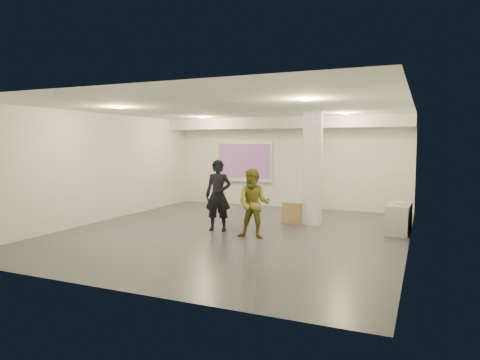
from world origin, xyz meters
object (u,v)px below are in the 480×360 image
at_px(credenza, 399,218).
at_px(man, 254,204).
at_px(projection_screen, 244,162).
at_px(column, 312,168).
at_px(woman, 218,195).

height_order(credenza, man, man).
bearing_deg(projection_screen, man, -64.77).
height_order(column, credenza, column).
height_order(projection_screen, credenza, projection_screen).
bearing_deg(projection_screen, woman, -75.11).
relative_size(column, woman, 1.70).
distance_m(projection_screen, man, 5.46).
bearing_deg(woman, projection_screen, 93.86).
relative_size(credenza, woman, 0.68).
height_order(column, man, column).
distance_m(column, woman, 2.70).
relative_size(projection_screen, credenza, 1.74).
xyz_separation_m(projection_screen, woman, (1.18, -4.45, -0.64)).
relative_size(column, man, 1.88).
xyz_separation_m(credenza, woman, (-4.14, -1.53, 0.53)).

